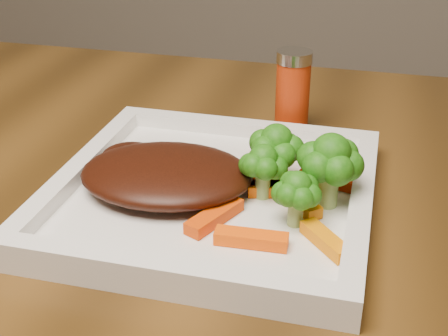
# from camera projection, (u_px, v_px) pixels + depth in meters

# --- Properties ---
(plate) EXTENTS (0.27, 0.27, 0.01)m
(plate) POSITION_uv_depth(u_px,v_px,m) (213.00, 198.00, 0.54)
(plate) COLOR white
(plate) RESTS_ON dining_table
(steak) EXTENTS (0.16, 0.13, 0.03)m
(steak) POSITION_uv_depth(u_px,v_px,m) (166.00, 174.00, 0.54)
(steak) COLOR #391308
(steak) RESTS_ON plate
(broccoli_0) EXTENTS (0.06, 0.06, 0.07)m
(broccoli_0) POSITION_uv_depth(u_px,v_px,m) (276.00, 149.00, 0.54)
(broccoli_0) COLOR #257814
(broccoli_0) RESTS_ON plate
(broccoli_1) EXTENTS (0.07, 0.07, 0.06)m
(broccoli_1) POSITION_uv_depth(u_px,v_px,m) (330.00, 171.00, 0.51)
(broccoli_1) COLOR #357413
(broccoli_1) RESTS_ON plate
(broccoli_2) EXTENTS (0.05, 0.05, 0.06)m
(broccoli_2) POSITION_uv_depth(u_px,v_px,m) (297.00, 192.00, 0.48)
(broccoli_2) COLOR #207914
(broccoli_2) RESTS_ON plate
(broccoli_3) EXTENTS (0.05, 0.05, 0.06)m
(broccoli_3) POSITION_uv_depth(u_px,v_px,m) (263.00, 165.00, 0.52)
(broccoli_3) COLOR #2C6210
(broccoli_3) RESTS_ON plate
(carrot_0) EXTENTS (0.06, 0.02, 0.01)m
(carrot_0) POSITION_uv_depth(u_px,v_px,m) (251.00, 239.00, 0.47)
(carrot_0) COLOR #FF5004
(carrot_0) RESTS_ON plate
(carrot_1) EXTENTS (0.04, 0.05, 0.01)m
(carrot_1) POSITION_uv_depth(u_px,v_px,m) (325.00, 240.00, 0.47)
(carrot_1) COLOR orange
(carrot_1) RESTS_ON plate
(carrot_2) EXTENTS (0.04, 0.06, 0.01)m
(carrot_2) POSITION_uv_depth(u_px,v_px,m) (215.00, 216.00, 0.50)
(carrot_2) COLOR #DB3D03
(carrot_2) RESTS_ON plate
(carrot_3) EXTENTS (0.06, 0.03, 0.01)m
(carrot_3) POSITION_uv_depth(u_px,v_px,m) (333.00, 179.00, 0.55)
(carrot_3) COLOR red
(carrot_3) RESTS_ON plate
(carrot_4) EXTENTS (0.03, 0.06, 0.01)m
(carrot_4) POSITION_uv_depth(u_px,v_px,m) (256.00, 160.00, 0.59)
(carrot_4) COLOR #FF3804
(carrot_4) RESTS_ON plate
(carrot_5) EXTENTS (0.04, 0.05, 0.01)m
(carrot_5) POSITION_uv_depth(u_px,v_px,m) (298.00, 201.00, 0.52)
(carrot_5) COLOR #D46B03
(carrot_5) RESTS_ON plate
(carrot_6) EXTENTS (0.06, 0.03, 0.01)m
(carrot_6) POSITION_uv_depth(u_px,v_px,m) (281.00, 189.00, 0.54)
(carrot_6) COLOR #DE5203
(carrot_6) RESTS_ON plate
(spice_shaker) EXTENTS (0.04, 0.04, 0.09)m
(spice_shaker) POSITION_uv_depth(u_px,v_px,m) (293.00, 93.00, 0.66)
(spice_shaker) COLOR #AA2B09
(spice_shaker) RESTS_ON dining_table
(carrot_7) EXTENTS (0.06, 0.03, 0.01)m
(carrot_7) POSITION_uv_depth(u_px,v_px,m) (284.00, 187.00, 0.54)
(carrot_7) COLOR #FF3804
(carrot_7) RESTS_ON plate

